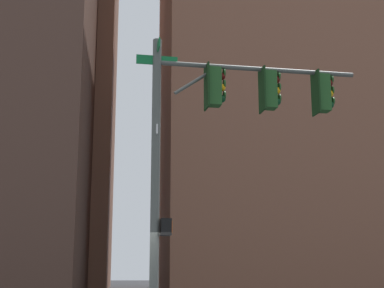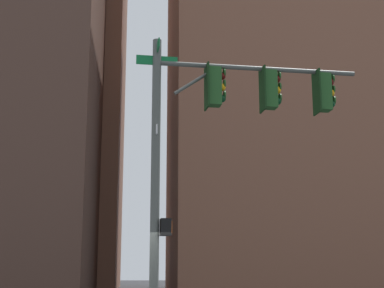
{
  "view_description": "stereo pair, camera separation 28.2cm",
  "coord_description": "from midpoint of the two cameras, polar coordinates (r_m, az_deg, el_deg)",
  "views": [
    {
      "loc": [
        0.3,
        14.0,
        1.59
      ],
      "look_at": [
        -1.26,
        0.11,
        4.68
      ],
      "focal_mm": 54.15,
      "sensor_mm": 36.0,
      "label": 1
    },
    {
      "loc": [
        0.02,
        14.03,
        1.59
      ],
      "look_at": [
        -1.26,
        0.11,
        4.68
      ],
      "focal_mm": 54.15,
      "sensor_mm": 36.0,
      "label": 2
    }
  ],
  "objects": [
    {
      "name": "building_brick_farside",
      "position": [
        63.48,
        -16.63,
        4.06
      ],
      "size": [
        21.84,
        16.18,
        38.18
      ],
      "primitive_type": "cube",
      "color": "brown",
      "rests_on": "ground_plane"
    },
    {
      "name": "signal_pole_assembly",
      "position": [
        14.6,
        3.74,
        2.0
      ],
      "size": [
        5.8,
        1.06,
        7.37
      ],
      "rotation": [
        0.0,
        0.0,
        3.21
      ],
      "color": "#4C514C",
      "rests_on": "ground_plane"
    },
    {
      "name": "building_brick_midblock",
      "position": [
        55.11,
        9.49,
        5.1
      ],
      "size": [
        21.61,
        18.56,
        36.15
      ],
      "primitive_type": "cube",
      "color": "brown",
      "rests_on": "ground_plane"
    }
  ]
}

